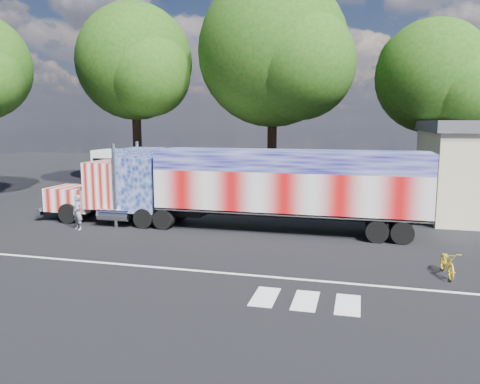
% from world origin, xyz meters
% --- Properties ---
extents(ground, '(100.00, 100.00, 0.00)m').
position_xyz_m(ground, '(0.00, 0.00, 0.00)').
color(ground, black).
extents(lane_markings, '(30.00, 2.67, 0.01)m').
position_xyz_m(lane_markings, '(1.71, -3.77, 0.01)').
color(lane_markings, silver).
rests_on(lane_markings, ground).
extents(semi_truck, '(19.26, 3.04, 4.11)m').
position_xyz_m(semi_truck, '(-0.22, 3.65, 2.11)').
color(semi_truck, black).
rests_on(semi_truck, ground).
extents(coach_bus, '(11.03, 2.57, 3.21)m').
position_xyz_m(coach_bus, '(-6.81, 11.36, 1.66)').
color(coach_bus, silver).
rests_on(coach_bus, ground).
extents(woman, '(0.72, 0.62, 1.68)m').
position_xyz_m(woman, '(-7.65, 1.50, 0.84)').
color(woman, slate).
rests_on(woman, ground).
extents(bicycle, '(0.71, 1.73, 0.89)m').
position_xyz_m(bicycle, '(8.35, -1.35, 0.44)').
color(bicycle, gold).
rests_on(bicycle, ground).
extents(tree_ne_a, '(8.07, 7.68, 12.02)m').
position_xyz_m(tree_ne_a, '(10.03, 16.99, 8.12)').
color(tree_ne_a, black).
rests_on(tree_ne_a, ground).
extents(tree_nw_a, '(9.45, 9.00, 14.26)m').
position_xyz_m(tree_nw_a, '(-11.91, 16.51, 9.69)').
color(tree_nw_a, black).
rests_on(tree_nw_a, ground).
extents(tree_n_mid, '(11.60, 11.04, 15.77)m').
position_xyz_m(tree_n_mid, '(-1.01, 17.12, 10.18)').
color(tree_n_mid, black).
rests_on(tree_n_mid, ground).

